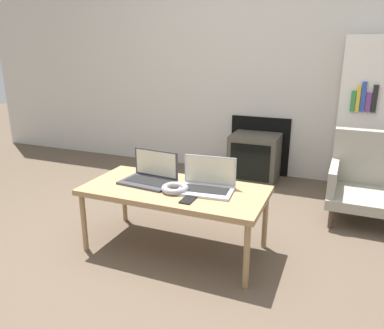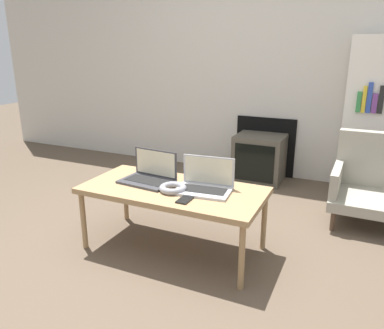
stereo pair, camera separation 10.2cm
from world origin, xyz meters
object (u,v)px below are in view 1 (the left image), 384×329
laptop_right (207,184)px  headphones (175,188)px  tv (255,157)px  laptop_left (150,176)px  phone (188,199)px  armchair (369,178)px

laptop_right → headphones: size_ratio=2.09×
tv → headphones: bearing=-94.5°
laptop_right → headphones: 0.21m
laptop_left → phone: bearing=-23.5°
laptop_left → armchair: bearing=41.1°
phone → laptop_right: bearing=78.3°
tv → armchair: (1.06, -0.55, 0.09)m
tv → armchair: size_ratio=0.71×
headphones → armchair: size_ratio=0.26×
headphones → phone: headphones is taller
laptop_right → armchair: 1.45m
headphones → phone: 0.17m
headphones → laptop_left: bearing=155.8°
phone → tv: (-0.01, 1.77, -0.21)m
headphones → armchair: bearing=43.5°
headphones → armchair: 1.64m
phone → headphones: bearing=144.0°
laptop_left → phone: laptop_left is taller
phone → tv: size_ratio=0.28×
laptop_right → phone: laptop_right is taller
headphones → phone: (0.14, -0.10, -0.02)m
tv → laptop_left: bearing=-103.2°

